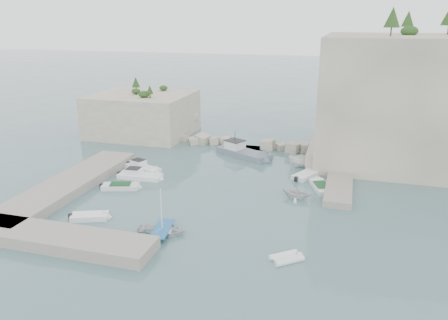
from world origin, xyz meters
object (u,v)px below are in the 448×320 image
(motorboat_c, at_px, (121,189))
(inflatable_dinghy, at_px, (286,260))
(rowboat, at_px, (162,233))
(motorboat_a, at_px, (143,170))
(tender_east_b, at_px, (321,189))
(motorboat_e, at_px, (90,219))
(work_boat, at_px, (243,156))
(tender_east_a, at_px, (296,198))
(motorboat_b, at_px, (140,178))
(tender_east_c, at_px, (307,176))
(tender_east_d, at_px, (307,167))

(motorboat_c, bearing_deg, inflatable_dinghy, -44.04)
(rowboat, distance_m, inflatable_dinghy, 11.89)
(motorboat_a, relative_size, tender_east_b, 1.18)
(motorboat_e, relative_size, work_boat, 0.42)
(motorboat_e, relative_size, inflatable_dinghy, 1.38)
(motorboat_e, height_order, tender_east_a, tender_east_a)
(inflatable_dinghy, distance_m, tender_east_b, 16.93)
(motorboat_e, bearing_deg, motorboat_a, 74.49)
(motorboat_e, distance_m, motorboat_a, 15.02)
(motorboat_a, relative_size, rowboat, 1.30)
(work_boat, bearing_deg, motorboat_c, -95.79)
(tender_east_b, bearing_deg, motorboat_b, 75.86)
(motorboat_e, relative_size, motorboat_b, 0.65)
(motorboat_a, xyz_separation_m, tender_east_b, (23.16, -0.35, 0.00))
(rowboat, distance_m, tender_east_a, 16.17)
(rowboat, xyz_separation_m, tender_east_b, (13.40, 15.43, 0.00))
(motorboat_b, distance_m, tender_east_a, 19.70)
(tender_east_a, height_order, tender_east_c, tender_east_a)
(motorboat_a, height_order, rowboat, motorboat_a)
(motorboat_a, height_order, tender_east_a, tender_east_a)
(motorboat_a, relative_size, tender_east_a, 1.84)
(motorboat_e, distance_m, motorboat_b, 12.04)
(motorboat_c, distance_m, inflatable_dinghy, 23.59)
(inflatable_dinghy, height_order, tender_east_a, tender_east_a)
(motorboat_e, xyz_separation_m, motorboat_c, (-1.09, 8.20, 0.00))
(motorboat_c, bearing_deg, tender_east_b, -2.01)
(inflatable_dinghy, distance_m, work_boat, 28.78)
(rowboat, distance_m, work_boat, 25.51)
(inflatable_dinghy, height_order, tender_east_b, tender_east_b)
(tender_east_d, height_order, work_boat, work_boat)
(inflatable_dinghy, relative_size, tender_east_c, 0.53)
(inflatable_dinghy, bearing_deg, work_boat, 71.78)
(motorboat_a, height_order, tender_east_b, motorboat_a)
(tender_east_d, distance_m, work_boat, 9.67)
(motorboat_c, xyz_separation_m, inflatable_dinghy, (21.14, -10.46, 0.00))
(tender_east_d, relative_size, work_boat, 0.55)
(tender_east_d, xyz_separation_m, work_boat, (-9.39, 2.30, 0.00))
(motorboat_e, xyz_separation_m, motorboat_b, (-0.46, 12.03, 0.00))
(motorboat_b, height_order, tender_east_c, motorboat_b)
(tender_east_c, xyz_separation_m, work_boat, (-9.86, 6.03, 0.00))
(motorboat_b, distance_m, work_boat, 16.25)
(motorboat_a, xyz_separation_m, tender_east_a, (20.73, -3.89, 0.00))
(motorboat_a, bearing_deg, motorboat_b, -49.92)
(motorboat_a, xyz_separation_m, rowboat, (9.76, -15.77, 0.00))
(motorboat_e, distance_m, motorboat_c, 8.27)
(motorboat_e, height_order, motorboat_c, same)
(motorboat_b, xyz_separation_m, tender_east_b, (22.11, 2.57, 0.00))
(motorboat_e, xyz_separation_m, tender_east_c, (19.66, 18.60, 0.00))
(tender_east_b, bearing_deg, tender_east_c, 5.67)
(motorboat_b, xyz_separation_m, tender_east_d, (19.65, 10.31, 0.00))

